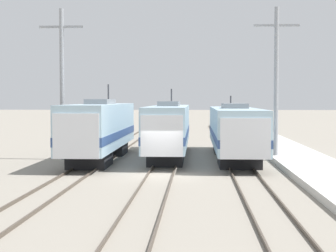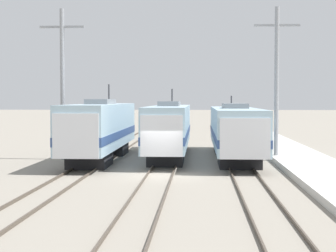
{
  "view_description": "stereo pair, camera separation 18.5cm",
  "coord_description": "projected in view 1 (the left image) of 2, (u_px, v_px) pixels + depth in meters",
  "views": [
    {
      "loc": [
        2.02,
        -31.34,
        4.31
      ],
      "look_at": [
        0.21,
        4.35,
        2.61
      ],
      "focal_mm": 60.0,
      "sensor_mm": 36.0,
      "label": 1
    },
    {
      "loc": [
        2.21,
        -31.33,
        4.31
      ],
      "look_at": [
        0.21,
        4.35,
        2.61
      ],
      "focal_mm": 60.0,
      "sensor_mm": 36.0,
      "label": 2
    }
  ],
  "objects": [
    {
      "name": "platform",
      "position": [
        326.0,
        174.0,
        31.1
      ],
      "size": [
        4.0,
        120.0,
        0.38
      ],
      "color": "beige",
      "rests_on": "ground_plane"
    },
    {
      "name": "ground_plane",
      "position": [
        160.0,
        176.0,
        31.57
      ],
      "size": [
        400.0,
        400.0,
        0.0
      ],
      "primitive_type": "plane",
      "color": "gray"
    },
    {
      "name": "locomotive_far_left",
      "position": [
        99.0,
        129.0,
        39.31
      ],
      "size": [
        2.93,
        16.45,
        5.48
      ],
      "color": "#232326",
      "rests_on": "ground_plane"
    },
    {
      "name": "locomotive_center",
      "position": [
        169.0,
        129.0,
        41.18
      ],
      "size": [
        2.75,
        17.78,
        5.17
      ],
      "color": "#232326",
      "rests_on": "ground_plane"
    },
    {
      "name": "rail_pair_far_left",
      "position": [
        76.0,
        174.0,
        31.81
      ],
      "size": [
        1.51,
        120.0,
        0.15
      ],
      "color": "#4C4238",
      "rests_on": "ground_plane"
    },
    {
      "name": "locomotive_far_right",
      "position": [
        235.0,
        130.0,
        40.26
      ],
      "size": [
        3.11,
        19.04,
        4.6
      ],
      "color": "#232326",
      "rests_on": "ground_plane"
    },
    {
      "name": "catenary_tower_left",
      "position": [
        62.0,
        80.0,
        40.05
      ],
      "size": [
        3.19,
        0.32,
        10.76
      ],
      "color": "gray",
      "rests_on": "ground_plane"
    },
    {
      "name": "rail_pair_center",
      "position": [
        160.0,
        175.0,
        31.57
      ],
      "size": [
        1.51,
        120.0,
        0.15
      ],
      "color": "#4C4238",
      "rests_on": "ground_plane"
    },
    {
      "name": "catenary_tower_right",
      "position": [
        276.0,
        80.0,
        39.28
      ],
      "size": [
        3.19,
        0.32,
        10.76
      ],
      "color": "gray",
      "rests_on": "ground_plane"
    },
    {
      "name": "rail_pair_far_right",
      "position": [
        245.0,
        175.0,
        31.33
      ],
      "size": [
        1.51,
        120.0,
        0.15
      ],
      "color": "#4C4238",
      "rests_on": "ground_plane"
    }
  ]
}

